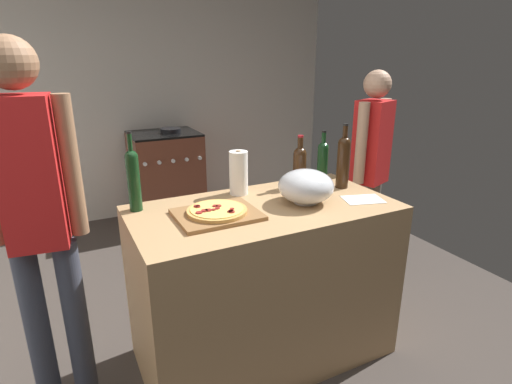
% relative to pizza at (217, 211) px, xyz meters
% --- Properties ---
extents(ground_plane, '(4.49, 3.77, 0.02)m').
position_rel_pizza_xyz_m(ground_plane, '(0.10, 1.02, -0.96)').
color(ground_plane, '#3F3833').
extents(kitchen_wall_rear, '(4.49, 0.10, 2.60)m').
position_rel_pizza_xyz_m(kitchen_wall_rear, '(0.10, 2.66, 0.35)').
color(kitchen_wall_rear, '#BCB7AD').
rests_on(kitchen_wall_rear, ground_plane).
extents(counter, '(1.38, 0.71, 0.92)m').
position_rel_pizza_xyz_m(counter, '(0.27, 0.02, -0.49)').
color(counter, tan).
rests_on(counter, ground_plane).
extents(cutting_board, '(0.40, 0.32, 0.02)m').
position_rel_pizza_xyz_m(cutting_board, '(0.00, 0.00, -0.02)').
color(cutting_board, olive).
rests_on(cutting_board, counter).
extents(pizza, '(0.30, 0.30, 0.03)m').
position_rel_pizza_xyz_m(pizza, '(0.00, 0.00, 0.00)').
color(pizza, tan).
rests_on(pizza, cutting_board).
extents(mixing_bowl, '(0.30, 0.30, 0.18)m').
position_rel_pizza_xyz_m(mixing_bowl, '(0.50, -0.03, 0.06)').
color(mixing_bowl, '#B2B2B7').
rests_on(mixing_bowl, counter).
extents(paper_towel_roll, '(0.10, 0.10, 0.25)m').
position_rel_pizza_xyz_m(paper_towel_roll, '(0.24, 0.27, 0.09)').
color(paper_towel_roll, white).
rests_on(paper_towel_roll, counter).
extents(wine_bottle_amber, '(0.07, 0.07, 0.31)m').
position_rel_pizza_xyz_m(wine_bottle_amber, '(0.82, 0.28, 0.10)').
color(wine_bottle_amber, '#143819').
rests_on(wine_bottle_amber, counter).
extents(wine_bottle_dark, '(0.08, 0.08, 0.31)m').
position_rel_pizza_xyz_m(wine_bottle_dark, '(0.62, 0.23, 0.10)').
color(wine_bottle_dark, '#331E0F').
rests_on(wine_bottle_dark, counter).
extents(wine_bottle_green, '(0.07, 0.07, 0.38)m').
position_rel_pizza_xyz_m(wine_bottle_green, '(0.84, 0.10, 0.14)').
color(wine_bottle_green, '#331E0F').
rests_on(wine_bottle_green, counter).
extents(wine_bottle_clear, '(0.06, 0.06, 0.41)m').
position_rel_pizza_xyz_m(wine_bottle_clear, '(-0.34, 0.27, 0.14)').
color(wine_bottle_clear, '#143819').
rests_on(wine_bottle_clear, counter).
extents(recipe_sheet, '(0.24, 0.20, 0.00)m').
position_rel_pizza_xyz_m(recipe_sheet, '(0.80, -0.13, -0.03)').
color(recipe_sheet, white).
rests_on(recipe_sheet, counter).
extents(stove, '(0.66, 0.59, 0.98)m').
position_rel_pizza_xyz_m(stove, '(0.32, 2.26, -0.48)').
color(stove, brown).
rests_on(stove, ground_plane).
extents(person_in_stripes, '(0.40, 0.23, 1.75)m').
position_rel_pizza_xyz_m(person_in_stripes, '(-0.77, 0.15, 0.07)').
color(person_in_stripes, '#383D4C').
rests_on(person_in_stripes, ground_plane).
extents(person_in_red, '(0.37, 0.27, 1.57)m').
position_rel_pizza_xyz_m(person_in_red, '(1.36, 0.44, -0.04)').
color(person_in_red, slate).
rests_on(person_in_red, ground_plane).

